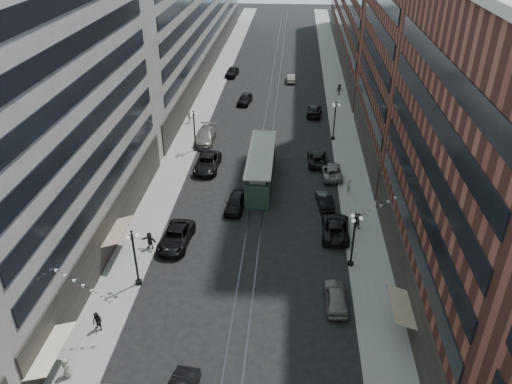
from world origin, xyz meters
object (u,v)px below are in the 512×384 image
(car_12, at_px, (314,110))
(pedestrian_8, at_px, (348,186))
(pedestrian_2, at_px, (97,322))
(car_8, at_px, (205,136))
(car_2, at_px, (176,237))
(car_extra_1, at_px, (236,202))
(lamppost_sw_far, at_px, (135,256))
(pedestrian_6, at_px, (190,117))
(car_10, at_px, (325,200))
(pedestrian_5, at_px, (150,240))
(lamppost_se_mid, at_px, (335,119))
(car_9, at_px, (232,72))
(car_13, at_px, (245,99))
(lamppost_sw_mid, at_px, (194,130))
(pedestrian_1, at_px, (66,368))
(pedestrian_7, at_px, (358,220))
(car_extra_2, at_px, (336,227))
(car_14, at_px, (291,78))
(car_4, at_px, (336,297))
(lamppost_se_far, at_px, (353,238))
(car_extra_0, at_px, (317,158))
(car_11, at_px, (332,171))
(car_7, at_px, (207,163))
(pedestrian_9, at_px, (339,90))

(car_12, relative_size, pedestrian_8, 3.16)
(pedestrian_2, height_order, car_8, pedestrian_2)
(pedestrian_2, relative_size, car_12, 0.32)
(car_2, bearing_deg, car_extra_1, 57.91)
(lamppost_sw_far, distance_m, pedestrian_6, 36.64)
(car_10, xyz_separation_m, pedestrian_5, (-16.84, -9.19, 0.31))
(lamppost_se_mid, bearing_deg, pedestrian_8, -86.71)
(car_9, height_order, car_13, car_9)
(pedestrian_5, bearing_deg, lamppost_sw_far, -69.27)
(lamppost_se_mid, bearing_deg, car_12, 104.26)
(lamppost_sw_mid, height_order, pedestrian_2, lamppost_sw_mid)
(pedestrian_1, xyz_separation_m, pedestrian_7, (21.82, 20.10, 0.02))
(lamppost_sw_mid, bearing_deg, car_9, 88.57)
(car_extra_2, bearing_deg, car_14, -81.66)
(car_9, height_order, car_extra_2, car_9)
(car_13, relative_size, pedestrian_6, 2.71)
(car_4, relative_size, car_8, 0.74)
(lamppost_se_far, xyz_separation_m, car_4, (-1.67, -5.11, -2.32))
(car_2, height_order, pedestrian_8, pedestrian_8)
(car_10, height_order, car_extra_0, car_extra_0)
(pedestrian_8, height_order, car_extra_1, pedestrian_8)
(lamppost_sw_far, height_order, pedestrian_8, lamppost_sw_far)
(car_13, height_order, car_14, car_13)
(pedestrian_1, xyz_separation_m, car_extra_0, (18.17, 34.53, -0.24))
(car_8, distance_m, pedestrian_6, 7.31)
(lamppost_sw_far, relative_size, car_11, 1.10)
(lamppost_se_far, height_order, pedestrian_8, lamppost_se_far)
(lamppost_sw_mid, bearing_deg, car_2, -84.68)
(pedestrian_7, xyz_separation_m, car_extra_0, (-3.66, 14.44, -0.27))
(lamppost_se_far, xyz_separation_m, car_extra_0, (-2.40, 20.62, -2.39))
(car_9, xyz_separation_m, car_extra_0, (15.16, -36.05, -0.14))
(car_13, bearing_deg, car_4, -67.67)
(lamppost_se_far, relative_size, car_7, 0.90)
(car_11, relative_size, car_extra_2, 0.88)
(car_14, xyz_separation_m, pedestrian_6, (-14.70, -21.54, 0.32))
(car_14, bearing_deg, car_12, 100.56)
(lamppost_sw_far, xyz_separation_m, car_extra_1, (6.93, 12.95, -2.29))
(pedestrian_5, distance_m, pedestrian_9, 50.19)
(lamppost_se_mid, height_order, car_extra_0, lamppost_se_mid)
(pedestrian_8, relative_size, car_extra_0, 0.33)
(lamppost_sw_mid, relative_size, car_9, 1.12)
(car_extra_1, bearing_deg, car_extra_0, 57.18)
(lamppost_sw_far, relative_size, car_12, 1.03)
(pedestrian_1, distance_m, pedestrian_2, 4.40)
(lamppost_sw_mid, relative_size, car_7, 0.90)
(pedestrian_7, bearing_deg, pedestrian_6, 3.98)
(car_14, xyz_separation_m, car_extra_1, (-5.16, -45.07, 0.10))
(pedestrian_2, bearing_deg, pedestrian_7, 59.75)
(car_12, bearing_deg, lamppost_se_mid, 108.50)
(car_10, bearing_deg, lamppost_se_far, 93.08)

